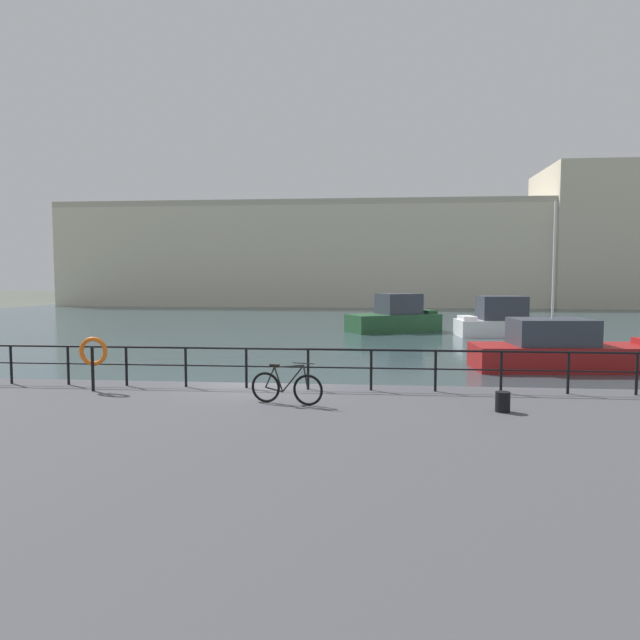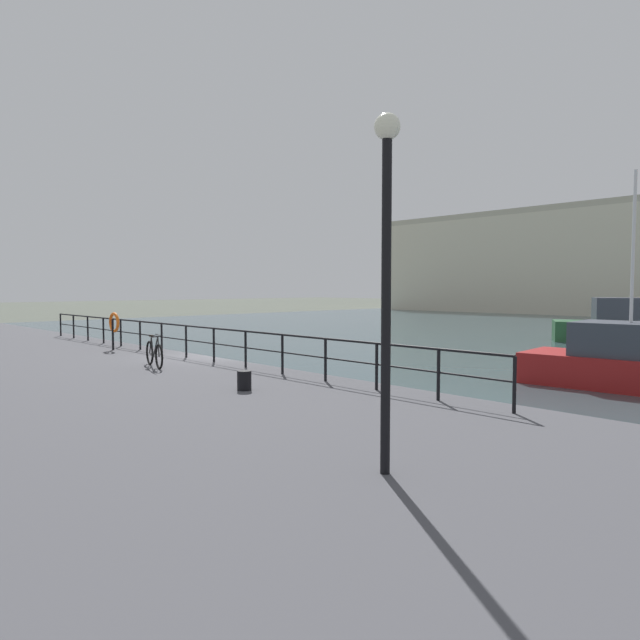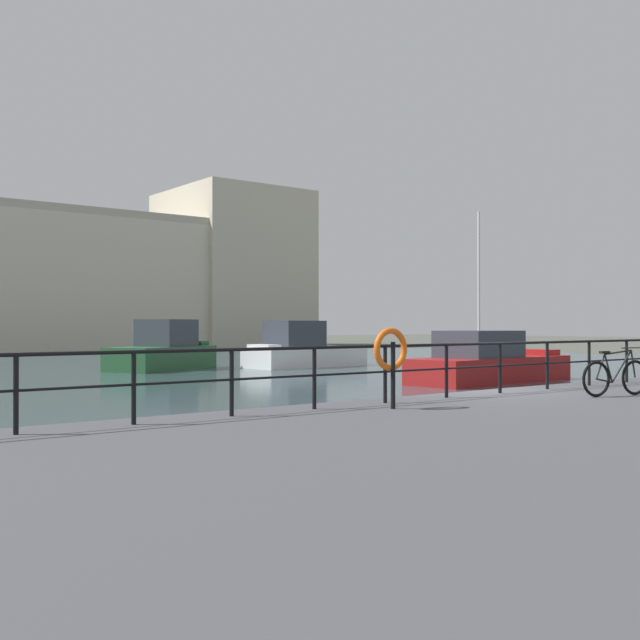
% 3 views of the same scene
% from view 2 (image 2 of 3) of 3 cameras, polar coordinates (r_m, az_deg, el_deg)
% --- Properties ---
extents(ground_plane, '(240.00, 240.00, 0.00)m').
position_cam_2_polar(ground_plane, '(19.41, -11.18, -6.18)').
color(ground_plane, '#4C5147').
extents(water_basin, '(80.00, 60.00, 0.01)m').
position_cam_2_polar(water_basin, '(43.74, 24.31, -1.16)').
color(water_basin, '#33474C').
rests_on(water_basin, ground_plane).
extents(moored_cabin_cruiser, '(6.68, 5.22, 2.59)m').
position_cam_2_polar(moored_cabin_cruiser, '(37.06, 27.61, -0.47)').
color(moored_cabin_cruiser, '#23512D').
rests_on(moored_cabin_cruiser, water_basin).
extents(quay_railing, '(23.05, 0.07, 1.08)m').
position_cam_2_polar(quay_railing, '(18.99, -13.47, -1.51)').
color(quay_railing, black).
rests_on(quay_railing, quay_promenade).
extents(parked_bicycle, '(1.74, 0.46, 0.98)m').
position_cam_2_polar(parked_bicycle, '(16.96, -16.50, -3.30)').
color(parked_bicycle, black).
rests_on(parked_bicycle, quay_promenade).
extents(mooring_bollard, '(0.32, 0.32, 0.44)m').
position_cam_2_polar(mooring_bollard, '(12.75, -7.71, -6.11)').
color(mooring_bollard, black).
rests_on(mooring_bollard, quay_promenade).
extents(life_ring_stand, '(0.75, 0.16, 1.40)m').
position_cam_2_polar(life_ring_stand, '(22.05, -20.21, -0.35)').
color(life_ring_stand, black).
rests_on(life_ring_stand, quay_promenade).
extents(quay_lamp_post, '(0.32, 0.32, 4.38)m').
position_cam_2_polar(quay_lamp_post, '(6.88, 6.77, 7.65)').
color(quay_lamp_post, black).
rests_on(quay_lamp_post, quay_promenade).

